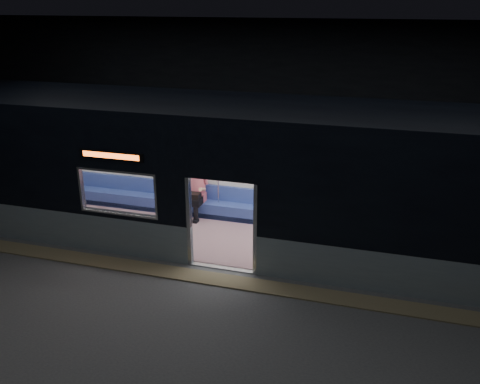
% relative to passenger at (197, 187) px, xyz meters
% --- Properties ---
extents(station_floor, '(24.00, 14.00, 0.01)m').
position_rel_passenger_xyz_m(station_floor, '(1.53, -3.55, -0.85)').
color(station_floor, '#47494C').
rests_on(station_floor, ground).
extents(station_envelope, '(24.00, 14.00, 5.00)m').
position_rel_passenger_xyz_m(station_envelope, '(1.53, -3.55, 2.82)').
color(station_envelope, black).
rests_on(station_envelope, station_floor).
extents(tactile_strip, '(22.80, 0.50, 0.03)m').
position_rel_passenger_xyz_m(tactile_strip, '(1.53, -3.00, -0.83)').
color(tactile_strip, '#8C7F59').
rests_on(tactile_strip, station_floor).
extents(metro_car, '(18.00, 3.04, 3.35)m').
position_rel_passenger_xyz_m(metro_car, '(1.53, -1.00, 1.00)').
color(metro_car, '#8A9BA5').
rests_on(metro_car, station_floor).
extents(passenger, '(0.50, 0.80, 1.48)m').
position_rel_passenger_xyz_m(passenger, '(0.00, 0.00, 0.00)').
color(passenger, black).
rests_on(passenger, metro_car).
extents(handbag, '(0.33, 0.30, 0.15)m').
position_rel_passenger_xyz_m(handbag, '(0.03, -0.25, -0.14)').
color(handbag, black).
rests_on(handbag, passenger).
extents(transit_map, '(1.06, 0.03, 0.69)m').
position_rel_passenger_xyz_m(transit_map, '(6.11, 0.31, 0.65)').
color(transit_map, white).
rests_on(transit_map, metro_car).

